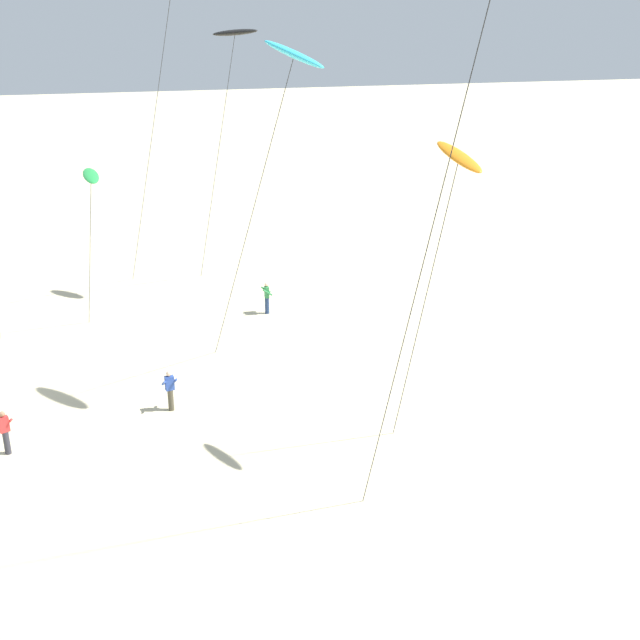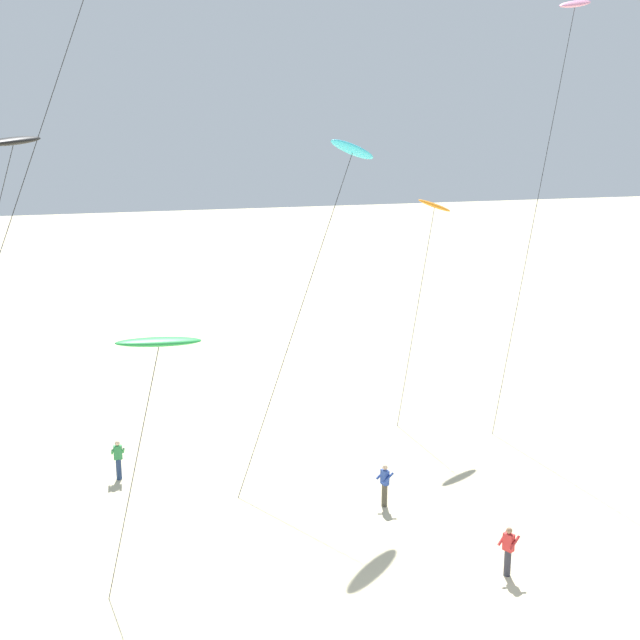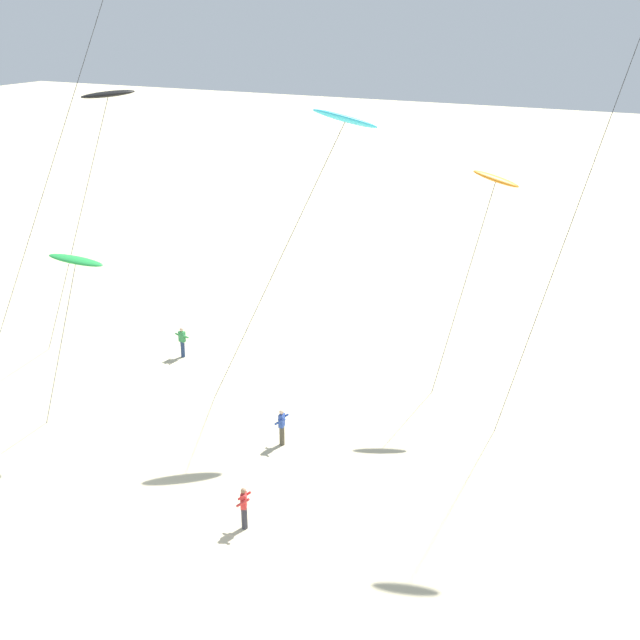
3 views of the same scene
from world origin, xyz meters
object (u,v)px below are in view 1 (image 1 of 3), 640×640
object	(u,v)px
kite_green	(91,177)
kite_flyer_nearest	(267,297)
kite_cyan	(293,57)
kite_flyer_furthest	(170,389)
kite_orange	(458,161)
kite_black	(234,35)
kite_flyer_middle	(5,431)

from	to	relation	value
kite_green	kite_flyer_nearest	distance (m)	10.52
kite_cyan	kite_flyer_furthest	size ratio (longest dim) A/B	8.26
kite_cyan	kite_green	world-z (taller)	kite_cyan
kite_cyan	kite_flyer_nearest	bearing A→B (deg)	174.73
kite_orange	kite_flyer_furthest	size ratio (longest dim) A/B	6.56
kite_orange	kite_flyer_nearest	xyz separation A→B (m)	(-15.43, -2.77, -9.45)
kite_black	kite_orange	distance (m)	19.03
kite_cyan	kite_orange	world-z (taller)	kite_cyan
kite_flyer_middle	kite_flyer_furthest	xyz separation A→B (m)	(-1.70, 5.88, 0.00)
kite_cyan	kite_flyer_middle	xyz separation A→B (m)	(1.21, -10.82, -12.19)
kite_black	kite_green	bearing A→B (deg)	-62.78
kite_cyan	kite_green	distance (m)	12.68
kite_black	kite_flyer_nearest	distance (m)	12.94
kite_flyer_nearest	kite_flyer_middle	size ratio (longest dim) A/B	1.00
kite_flyer_middle	kite_flyer_furthest	distance (m)	6.12
kite_black	kite_flyer_nearest	bearing A→B (deg)	11.76
kite_cyan	kite_orange	xyz separation A→B (m)	(5.67, 3.67, -2.74)
kite_black	kite_flyer_middle	world-z (taller)	kite_black
kite_cyan	kite_orange	size ratio (longest dim) A/B	1.26
kite_green	kite_black	xyz separation A→B (m)	(-3.80, 7.38, 5.79)
kite_cyan	kite_flyer_furthest	xyz separation A→B (m)	(-0.49, -4.94, -12.19)
kite_flyer_middle	kite_flyer_furthest	bearing A→B (deg)	106.11
kite_cyan	kite_orange	bearing A→B (deg)	32.94
kite_orange	kite_flyer_middle	size ratio (longest dim) A/B	6.56
kite_black	kite_flyer_furthest	bearing A→B (deg)	-22.95
kite_cyan	kite_flyer_nearest	size ratio (longest dim) A/B	8.26
kite_green	kite_flyer_furthest	bearing A→B (deg)	14.32
kite_green	kite_flyer_nearest	world-z (taller)	kite_green
kite_green	kite_orange	bearing A→B (deg)	36.33
kite_flyer_nearest	kite_flyer_furthest	xyz separation A→B (m)	(9.27, -5.84, 0.00)
kite_green	kite_flyer_furthest	distance (m)	11.09
kite_flyer_nearest	kite_flyer_furthest	bearing A→B (deg)	-32.22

